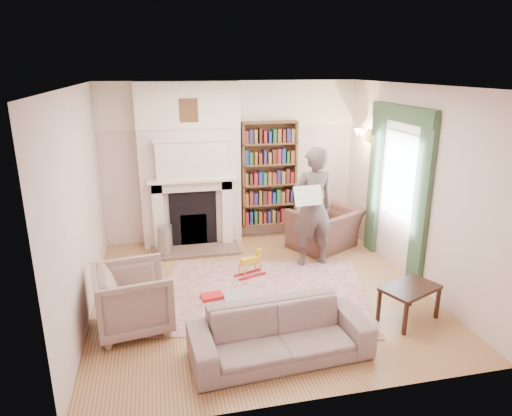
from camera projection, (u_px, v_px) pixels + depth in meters
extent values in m
plane|color=brown|center=(260.00, 291.00, 6.43)|extent=(4.50, 4.50, 0.00)
plane|color=white|center=(260.00, 86.00, 5.59)|extent=(4.50, 4.50, 0.00)
plane|color=beige|center=(232.00, 162.00, 8.11)|extent=(4.50, 0.00, 4.50)
plane|color=beige|center=(319.00, 265.00, 3.91)|extent=(4.50, 0.00, 4.50)
plane|color=beige|center=(80.00, 206.00, 5.54)|extent=(0.00, 4.50, 4.50)
plane|color=beige|center=(414.00, 186.00, 6.47)|extent=(0.00, 4.50, 4.50)
cube|color=beige|center=(190.00, 166.00, 7.79)|extent=(1.70, 0.35, 2.80)
cube|color=silver|center=(192.00, 180.00, 7.58)|extent=(1.47, 0.24, 0.05)
cube|color=black|center=(193.00, 219.00, 7.87)|extent=(0.80, 0.06, 0.96)
cube|color=silver|center=(191.00, 160.00, 7.49)|extent=(1.15, 0.18, 0.62)
cube|color=brown|center=(269.00, 174.00, 8.19)|extent=(1.00, 0.24, 1.85)
cube|color=silver|center=(399.00, 176.00, 6.83)|extent=(0.02, 0.90, 1.30)
cube|color=#2C452D|center=(421.00, 206.00, 6.24)|extent=(0.07, 0.32, 2.40)
cube|color=#2C452D|center=(374.00, 182.00, 7.55)|extent=(0.07, 0.32, 2.40)
cube|color=#2C452D|center=(402.00, 113.00, 6.54)|extent=(0.09, 1.70, 0.24)
cube|color=beige|center=(264.00, 294.00, 6.33)|extent=(3.26, 2.78, 0.01)
imported|color=#452A25|center=(325.00, 229.00, 7.87)|extent=(1.39, 1.34, 0.70)
imported|color=#AE9F90|center=(133.00, 299.00, 5.41)|extent=(0.99, 0.97, 0.79)
imported|color=gray|center=(280.00, 334.00, 4.90)|extent=(1.98, 0.89, 0.56)
imported|color=#4F423F|center=(313.00, 207.00, 7.04)|extent=(0.73, 0.51, 1.89)
cube|color=white|center=(308.00, 196.00, 6.75)|extent=(0.44, 0.16, 0.29)
cylinder|color=#989A9F|center=(165.00, 242.00, 7.48)|extent=(0.28, 0.28, 0.55)
cube|color=#DFCC4E|center=(234.00, 295.00, 6.25)|extent=(0.35, 0.35, 0.03)
cube|color=red|center=(212.00, 296.00, 6.20)|extent=(0.33, 0.25, 0.05)
cube|color=red|center=(284.00, 311.00, 5.86)|extent=(0.30, 0.28, 0.02)
cube|color=red|center=(302.00, 298.00, 6.18)|extent=(0.27, 0.22, 0.02)
cube|color=red|center=(260.00, 305.00, 6.01)|extent=(0.30, 0.28, 0.02)
cube|color=red|center=(275.00, 300.00, 6.13)|extent=(0.28, 0.23, 0.02)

